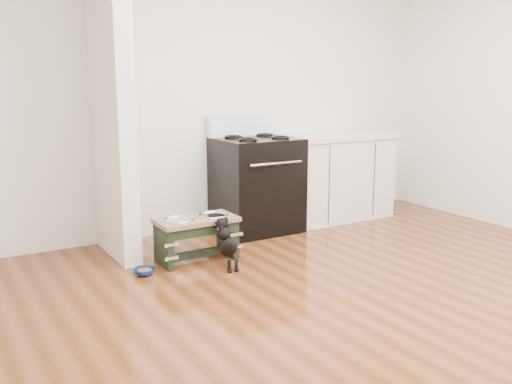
# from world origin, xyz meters

# --- Properties ---
(ground) EXTENTS (5.00, 5.00, 0.00)m
(ground) POSITION_xyz_m (0.00, 0.00, 0.00)
(ground) COLOR #4B260D
(ground) RESTS_ON ground
(room_shell) EXTENTS (5.00, 5.00, 5.00)m
(room_shell) POSITION_xyz_m (0.00, 0.00, 1.62)
(room_shell) COLOR silver
(room_shell) RESTS_ON ground
(partition_wall) EXTENTS (0.15, 0.80, 2.70)m
(partition_wall) POSITION_xyz_m (-1.18, 2.10, 1.35)
(partition_wall) COLOR silver
(partition_wall) RESTS_ON ground
(oven_range) EXTENTS (0.76, 0.69, 1.14)m
(oven_range) POSITION_xyz_m (0.25, 2.16, 0.48)
(oven_range) COLOR black
(oven_range) RESTS_ON ground
(cabinet_run) EXTENTS (1.24, 0.64, 0.91)m
(cabinet_run) POSITION_xyz_m (1.23, 2.18, 0.45)
(cabinet_run) COLOR silver
(cabinet_run) RESTS_ON ground
(dog_feeder) EXTENTS (0.66, 0.35, 0.38)m
(dog_feeder) POSITION_xyz_m (-0.66, 1.60, 0.26)
(dog_feeder) COLOR black
(dog_feeder) RESTS_ON ground
(puppy) EXTENTS (0.12, 0.34, 0.40)m
(puppy) POSITION_xyz_m (-0.54, 1.29, 0.22)
(puppy) COLOR black
(puppy) RESTS_ON ground
(floor_bowl) EXTENTS (0.20, 0.20, 0.05)m
(floor_bowl) POSITION_xyz_m (-1.16, 1.49, 0.03)
(floor_bowl) COLOR navy
(floor_bowl) RESTS_ON ground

